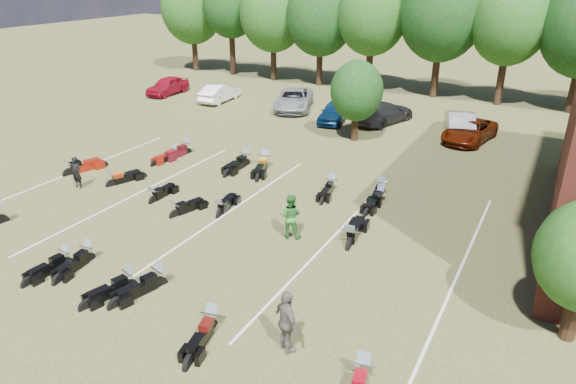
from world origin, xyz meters
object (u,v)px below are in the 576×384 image
Objects in this scene: person_black at (76,173)px; person_grey at (287,322)px; person_green at (290,216)px; motorcycle_7 at (70,175)px; motorcycle_14 at (187,153)px; motorcycle_0 at (1,223)px; motorcycle_3 at (130,288)px; car_0 at (168,86)px; car_4 at (334,112)px.

person_black is 0.81× the size of person_grey.
motorcycle_7 is at bearing -16.82° from person_green.
motorcycle_0 is at bearing -92.42° from motorcycle_14.
motorcycle_7 reaches higher than motorcycle_14.
motorcycle_0 is 1.18× the size of motorcycle_3.
motorcycle_3 is at bearing -54.67° from motorcycle_14.
car_0 is 2.03× the size of motorcycle_3.
person_green is 0.81× the size of motorcycle_14.
motorcycle_7 is 1.08× the size of motorcycle_14.
person_green is 13.38m from motorcycle_7.
person_black is 2.20m from motorcycle_7.
car_0 is 1.87× the size of motorcycle_14.
motorcycle_0 is (-14.48, 1.09, -0.98)m from person_grey.
motorcycle_3 is at bearing 31.62° from person_grey.
car_4 is at bearing -87.20° from person_green.
car_4 is 23.60m from person_grey.
motorcycle_0 is at bearing 28.76° from person_grey.
car_0 reaches higher than car_4.
motorcycle_14 is at bearing 93.34° from motorcycle_0.
motorcycle_0 reaches higher than motorcycle_14.
motorcycle_7 is (-8.09, -15.79, -0.70)m from car_4.
person_black is 0.64× the size of motorcycle_7.
person_green reaches higher than car_0.
motorcycle_3 is (-3.08, -5.76, -0.93)m from person_green.
motorcycle_7 is at bearing -115.77° from motorcycle_14.
car_0 is 2.32× the size of person_green.
motorcycle_3 is 11.96m from motorcycle_7.
motorcycle_0 is (-6.14, -20.99, -0.70)m from car_4.
person_black is (-6.28, -16.74, 0.09)m from car_4.
car_4 is 22.04m from motorcycle_3.
person_grey is at bearing 13.43° from motorcycle_3.
motorcycle_0 is at bearing 129.03° from motorcycle_7.
person_grey reaches higher than person_black.
person_grey is 0.78× the size of motorcycle_0.
car_0 reaches higher than motorcycle_14.
person_green is at bearing -29.32° from person_grey.
motorcycle_0 is at bearing -89.67° from person_black.
motorcycle_3 is (2.17, -21.92, -0.70)m from car_4.
motorcycle_7 is (-16.43, 6.29, -0.98)m from person_grey.
car_4 is 17.88m from person_black.
person_black is at bearing 13.02° from person_grey.
motorcycle_7 is at bearing -125.91° from car_4.
person_black is 0.63× the size of motorcycle_0.
car_4 is at bearing 83.94° from motorcycle_0.
car_0 is at bearing 167.69° from car_4.
person_black is 6.75m from motorcycle_14.
car_4 reaches higher than motorcycle_3.
car_4 is 1.65× the size of motorcycle_7.
person_black reaches higher than car_0.
person_green is at bearing -80.78° from car_4.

